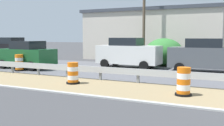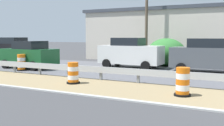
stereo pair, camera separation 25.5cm
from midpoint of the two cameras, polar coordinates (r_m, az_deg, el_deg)
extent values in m
cube|color=slate|center=(12.06, 15.77, -3.46)|extent=(0.12, 0.12, 0.70)
cube|color=slate|center=(12.60, 6.43, -2.88)|extent=(0.12, 0.12, 0.70)
cube|color=slate|center=(13.44, -1.92, -2.30)|extent=(0.12, 0.12, 0.70)
cube|color=slate|center=(14.54, -9.15, -1.75)|extent=(0.12, 0.12, 0.70)
cube|color=slate|center=(15.83, -15.28, -1.27)|extent=(0.12, 0.12, 0.70)
cube|color=slate|center=(17.28, -20.44, -0.85)|extent=(0.12, 0.12, 0.70)
cylinder|color=orange|center=(10.29, 16.03, -6.41)|extent=(0.51, 0.51, 0.22)
cylinder|color=white|center=(10.24, 16.07, -5.21)|extent=(0.51, 0.51, 0.22)
cylinder|color=orange|center=(10.20, 16.10, -4.01)|extent=(0.51, 0.51, 0.22)
cylinder|color=white|center=(10.17, 16.14, -2.79)|extent=(0.51, 0.51, 0.22)
cylinder|color=orange|center=(10.14, 16.17, -1.56)|extent=(0.51, 0.51, 0.22)
cylinder|color=black|center=(10.30, 16.02, -6.79)|extent=(0.64, 0.64, 0.08)
cylinder|color=orange|center=(12.58, -8.01, -4.05)|extent=(0.52, 0.52, 0.21)
cylinder|color=white|center=(12.54, -8.03, -3.12)|extent=(0.52, 0.52, 0.21)
cylinder|color=orange|center=(12.51, -8.04, -2.19)|extent=(0.52, 0.52, 0.21)
cylinder|color=white|center=(12.49, -8.05, -1.25)|extent=(0.52, 0.52, 0.21)
cylinder|color=orange|center=(12.46, -8.07, -0.31)|extent=(0.52, 0.52, 0.21)
cylinder|color=black|center=(12.59, -8.01, -4.34)|extent=(0.65, 0.65, 0.08)
cylinder|color=orange|center=(18.19, -19.01, -1.25)|extent=(0.53, 0.53, 0.22)
cylinder|color=white|center=(18.16, -19.03, -0.56)|extent=(0.53, 0.53, 0.22)
cylinder|color=orange|center=(18.14, -19.06, 0.12)|extent=(0.53, 0.53, 0.22)
cylinder|color=white|center=(18.12, -19.08, 0.81)|extent=(0.53, 0.53, 0.22)
cylinder|color=orange|center=(18.10, -19.10, 1.50)|extent=(0.53, 0.53, 0.22)
cylinder|color=black|center=(18.20, -19.00, -1.46)|extent=(0.66, 0.66, 0.08)
cube|color=#195128|center=(19.37, -17.59, 1.44)|extent=(2.01, 4.12, 1.08)
cube|color=black|center=(19.21, -17.32, 3.86)|extent=(1.76, 1.92, 0.56)
cylinder|color=black|center=(19.77, -22.24, -0.20)|extent=(0.24, 0.65, 0.64)
cylinder|color=black|center=(21.03, -18.26, 0.27)|extent=(0.24, 0.65, 0.64)
cylinder|color=black|center=(17.80, -16.69, -0.64)|extent=(0.24, 0.65, 0.64)
cylinder|color=black|center=(19.19, -12.70, -0.08)|extent=(0.24, 0.65, 0.64)
cube|color=#4C5156|center=(17.24, 21.12, 1.13)|extent=(1.94, 4.70, 1.27)
cube|color=black|center=(17.21, 20.61, 4.20)|extent=(1.70, 2.18, 0.56)
cylinder|color=black|center=(18.37, 16.46, -0.44)|extent=(0.24, 0.65, 0.64)
cylinder|color=black|center=(16.58, 15.51, -1.07)|extent=(0.24, 0.65, 0.64)
cube|color=silver|center=(18.69, 4.53, 1.89)|extent=(1.92, 4.65, 1.30)
cube|color=black|center=(18.73, 4.04, 4.76)|extent=(1.65, 2.17, 0.56)
cylinder|color=black|center=(19.00, 9.75, -0.08)|extent=(0.25, 0.65, 0.64)
cylinder|color=black|center=(17.37, 7.88, -0.60)|extent=(0.25, 0.65, 0.64)
cylinder|color=black|center=(20.18, 1.61, 0.34)|extent=(0.25, 0.65, 0.64)
cylinder|color=black|center=(18.65, -0.83, -0.11)|extent=(0.25, 0.65, 0.64)
cube|color=black|center=(25.07, -20.39, 2.56)|extent=(1.83, 4.05, 1.31)
cube|color=black|center=(25.16, -20.72, 4.70)|extent=(1.64, 1.87, 0.56)
cylinder|color=black|center=(24.82, -16.69, 1.13)|extent=(0.22, 0.64, 0.64)
cylinder|color=black|center=(23.53, -19.70, 0.79)|extent=(0.22, 0.64, 0.64)
cylinder|color=black|center=(26.71, -20.89, 1.31)|extent=(0.22, 0.64, 0.64)
cube|color=beige|center=(27.22, 10.64, 5.87)|extent=(7.66, 13.04, 4.63)
cube|color=#3D424C|center=(27.33, 10.74, 11.04)|extent=(7.96, 13.57, 0.30)
cylinder|color=brown|center=(22.43, 8.01, 11.29)|extent=(0.24, 0.24, 8.81)
ellipsoid|color=#337533|center=(20.46, 12.28, 2.39)|extent=(2.90, 2.90, 2.14)
camera|label=1|loc=(0.13, -89.40, 0.06)|focal=41.21mm
camera|label=2|loc=(0.13, 90.60, -0.06)|focal=41.21mm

